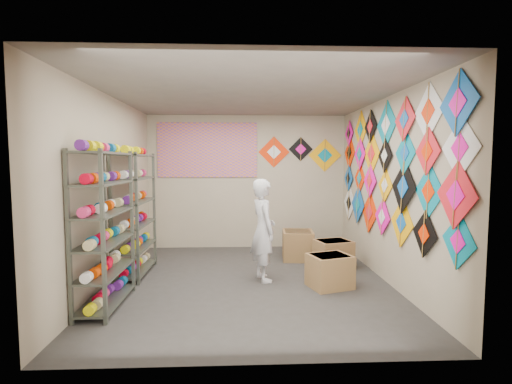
{
  "coord_description": "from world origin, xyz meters",
  "views": [
    {
      "loc": [
        -0.15,
        -5.33,
        1.75
      ],
      "look_at": [
        0.1,
        0.3,
        1.3
      ],
      "focal_mm": 26.0,
      "sensor_mm": 36.0,
      "label": 1
    }
  ],
  "objects_px": {
    "carton_c": "(298,245)",
    "shopkeeper": "(263,230)",
    "shelf_rack_front": "(104,229)",
    "carton_b": "(333,254)",
    "carton_a": "(330,271)",
    "shelf_rack_back": "(135,214)"
  },
  "relations": [
    {
      "from": "carton_c",
      "to": "shopkeeper",
      "type": "bearing_deg",
      "value": -116.54
    },
    {
      "from": "shelf_rack_front",
      "to": "carton_b",
      "type": "relative_size",
      "value": 3.4
    },
    {
      "from": "carton_b",
      "to": "shelf_rack_front",
      "type": "bearing_deg",
      "value": -169.74
    },
    {
      "from": "carton_c",
      "to": "carton_a",
      "type": "bearing_deg",
      "value": -77.6
    },
    {
      "from": "shelf_rack_front",
      "to": "shopkeeper",
      "type": "xyz_separation_m",
      "value": [
        1.98,
        0.93,
        -0.19
      ]
    },
    {
      "from": "shopkeeper",
      "to": "carton_a",
      "type": "xyz_separation_m",
      "value": [
        0.91,
        -0.37,
        -0.53
      ]
    },
    {
      "from": "shelf_rack_front",
      "to": "shopkeeper",
      "type": "distance_m",
      "value": 2.19
    },
    {
      "from": "shelf_rack_front",
      "to": "carton_a",
      "type": "bearing_deg",
      "value": 11.0
    },
    {
      "from": "shopkeeper",
      "to": "carton_a",
      "type": "height_order",
      "value": "shopkeeper"
    },
    {
      "from": "shopkeeper",
      "to": "carton_a",
      "type": "relative_size",
      "value": 2.74
    },
    {
      "from": "shelf_rack_front",
      "to": "shopkeeper",
      "type": "relative_size",
      "value": 1.26
    },
    {
      "from": "shelf_rack_front",
      "to": "carton_b",
      "type": "xyz_separation_m",
      "value": [
        3.18,
        1.52,
        -0.72
      ]
    },
    {
      "from": "shopkeeper",
      "to": "shelf_rack_back",
      "type": "bearing_deg",
      "value": 63.06
    },
    {
      "from": "shopkeeper",
      "to": "carton_b",
      "type": "xyz_separation_m",
      "value": [
        1.21,
        0.59,
        -0.53
      ]
    },
    {
      "from": "shopkeeper",
      "to": "carton_c",
      "type": "relative_size",
      "value": 2.56
    },
    {
      "from": "carton_b",
      "to": "carton_c",
      "type": "relative_size",
      "value": 0.95
    },
    {
      "from": "shelf_rack_back",
      "to": "shopkeeper",
      "type": "relative_size",
      "value": 1.26
    },
    {
      "from": "shelf_rack_front",
      "to": "carton_c",
      "type": "bearing_deg",
      "value": 38.01
    },
    {
      "from": "shelf_rack_front",
      "to": "carton_a",
      "type": "xyz_separation_m",
      "value": [
        2.89,
        0.56,
        -0.72
      ]
    },
    {
      "from": "shelf_rack_back",
      "to": "carton_b",
      "type": "xyz_separation_m",
      "value": [
        3.18,
        0.22,
        -0.72
      ]
    },
    {
      "from": "carton_a",
      "to": "carton_b",
      "type": "xyz_separation_m",
      "value": [
        0.29,
        0.96,
        -0.0
      ]
    },
    {
      "from": "shelf_rack_front",
      "to": "carton_c",
      "type": "relative_size",
      "value": 3.22
    }
  ]
}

